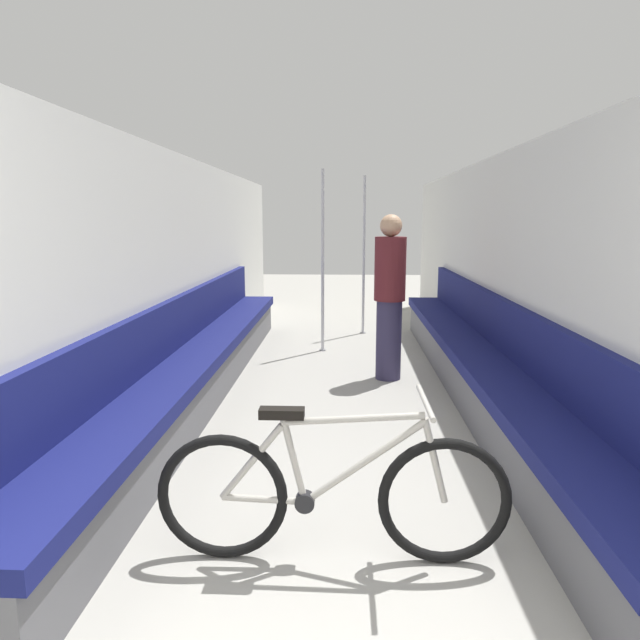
# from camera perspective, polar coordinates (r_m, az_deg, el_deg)

# --- Properties ---
(wall_left) EXTENTS (0.10, 11.05, 2.12)m
(wall_left) POSITION_cam_1_polar(r_m,az_deg,el_deg) (5.02, -15.24, 4.16)
(wall_left) COLOR silver
(wall_left) RESTS_ON ground
(wall_right) EXTENTS (0.10, 11.05, 2.12)m
(wall_right) POSITION_cam_1_polar(r_m,az_deg,el_deg) (4.99, 19.03, 3.92)
(wall_right) COLOR silver
(wall_right) RESTS_ON ground
(bench_seat_row_left) EXTENTS (0.47, 6.36, 0.89)m
(bench_seat_row_left) POSITION_cam_1_polar(r_m,az_deg,el_deg) (5.09, -12.05, -4.38)
(bench_seat_row_left) COLOR #5B5B60
(bench_seat_row_left) RESTS_ON ground
(bench_seat_row_right) EXTENTS (0.47, 6.36, 0.89)m
(bench_seat_row_right) POSITION_cam_1_polar(r_m,az_deg,el_deg) (5.07, 15.71, -4.61)
(bench_seat_row_right) COLOR #5B5B60
(bench_seat_row_right) RESTS_ON ground
(bicycle) EXTENTS (1.61, 0.46, 0.78)m
(bicycle) POSITION_cam_1_polar(r_m,az_deg,el_deg) (2.69, 1.20, -17.00)
(bicycle) COLOR black
(bicycle) RESTS_ON ground
(grab_pole_near) EXTENTS (0.08, 0.08, 2.10)m
(grab_pole_near) POSITION_cam_1_polar(r_m,az_deg,el_deg) (6.64, 0.28, 5.57)
(grab_pole_near) COLOR gray
(grab_pole_near) RESTS_ON ground
(grab_pole_far) EXTENTS (0.08, 0.08, 2.10)m
(grab_pole_far) POSITION_cam_1_polar(r_m,az_deg,el_deg) (7.70, 4.40, 6.17)
(grab_pole_far) COLOR gray
(grab_pole_far) RESTS_ON ground
(passenger_standing) EXTENTS (0.30, 0.30, 1.59)m
(passenger_standing) POSITION_cam_1_polar(r_m,az_deg,el_deg) (5.51, 6.97, 2.41)
(passenger_standing) COLOR #332D4C
(passenger_standing) RESTS_ON ground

